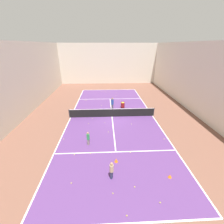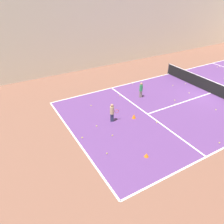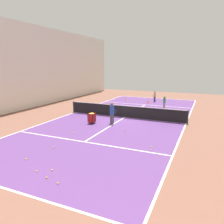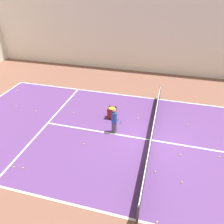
# 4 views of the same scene
# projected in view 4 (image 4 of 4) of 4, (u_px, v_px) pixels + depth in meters

# --- Properties ---
(ground_plane) EXTENTS (38.80, 38.80, 0.00)m
(ground_plane) POSITION_uv_depth(u_px,v_px,m) (152.00, 140.00, 12.52)
(ground_plane) COLOR brown
(court_playing_area) EXTENTS (10.04, 24.06, 0.00)m
(court_playing_area) POSITION_uv_depth(u_px,v_px,m) (152.00, 140.00, 12.52)
(court_playing_area) COLOR #563370
(court_playing_area) RESTS_ON ground
(line_sideline_left) EXTENTS (0.10, 24.06, 0.00)m
(line_sideline_left) POSITION_uv_depth(u_px,v_px,m) (137.00, 221.00, 8.41)
(line_sideline_left) COLOR white
(line_sideline_left) RESTS_ON ground
(line_sideline_right) EXTENTS (0.10, 24.06, 0.00)m
(line_sideline_right) POSITION_uv_depth(u_px,v_px,m) (159.00, 99.00, 16.63)
(line_sideline_right) COLOR white
(line_sideline_right) RESTS_ON ground
(line_service_far) EXTENTS (10.04, 0.10, 0.00)m
(line_service_far) POSITION_uv_depth(u_px,v_px,m) (48.00, 123.00, 13.96)
(line_service_far) COLOR white
(line_service_far) RESTS_ON ground
(line_centre_service) EXTENTS (0.10, 13.23, 0.00)m
(line_centre_service) POSITION_uv_depth(u_px,v_px,m) (152.00, 140.00, 12.52)
(line_centre_service) COLOR white
(line_centre_service) RESTS_ON ground
(hall_enclosure_right) EXTENTS (0.15, 35.10, 8.43)m
(hall_enclosure_right) POSITION_uv_depth(u_px,v_px,m) (170.00, 27.00, 18.84)
(hall_enclosure_right) COLOR silver
(hall_enclosure_right) RESTS_ON ground
(tennis_net) EXTENTS (10.34, 0.10, 1.05)m
(tennis_net) POSITION_uv_depth(u_px,v_px,m) (153.00, 133.00, 12.23)
(tennis_net) COLOR #2D2D33
(tennis_net) RESTS_ON ground
(coach_at_net) EXTENTS (0.44, 0.69, 1.66)m
(coach_at_net) POSITION_uv_depth(u_px,v_px,m) (114.00, 119.00, 12.64)
(coach_at_net) COLOR #4C4C56
(coach_at_net) RESTS_ON ground
(ball_cart) EXTENTS (0.45, 0.52, 0.81)m
(ball_cart) POSITION_uv_depth(u_px,v_px,m) (112.00, 111.00, 14.16)
(ball_cart) COLOR maroon
(ball_cart) RESTS_ON ground
(tennis_ball_3) EXTENTS (0.07, 0.07, 0.07)m
(tennis_ball_3) POSITION_uv_depth(u_px,v_px,m) (17.00, 90.00, 17.84)
(tennis_ball_3) COLOR yellow
(tennis_ball_3) RESTS_ON ground
(tennis_ball_4) EXTENTS (0.07, 0.07, 0.07)m
(tennis_ball_4) POSITION_uv_depth(u_px,v_px,m) (16.00, 106.00, 15.68)
(tennis_ball_4) COLOR yellow
(tennis_ball_4) RESTS_ON ground
(tennis_ball_6) EXTENTS (0.07, 0.07, 0.07)m
(tennis_ball_6) POSITION_uv_depth(u_px,v_px,m) (180.00, 155.00, 11.45)
(tennis_ball_6) COLOR yellow
(tennis_ball_6) RESTS_ON ground
(tennis_ball_9) EXTENTS (0.07, 0.07, 0.07)m
(tennis_ball_9) POSITION_uv_depth(u_px,v_px,m) (14.00, 167.00, 10.73)
(tennis_ball_9) COLOR yellow
(tennis_ball_9) RESTS_ON ground
(tennis_ball_13) EXTENTS (0.07, 0.07, 0.07)m
(tennis_ball_13) POSITION_uv_depth(u_px,v_px,m) (36.00, 111.00, 15.14)
(tennis_ball_13) COLOR yellow
(tennis_ball_13) RESTS_ON ground
(tennis_ball_15) EXTENTS (0.07, 0.07, 0.07)m
(tennis_ball_15) POSITION_uv_depth(u_px,v_px,m) (84.00, 144.00, 12.19)
(tennis_ball_15) COLOR yellow
(tennis_ball_15) RESTS_ON ground
(tennis_ball_16) EXTENTS (0.07, 0.07, 0.07)m
(tennis_ball_16) POSITION_uv_depth(u_px,v_px,m) (155.00, 172.00, 10.47)
(tennis_ball_16) COLOR yellow
(tennis_ball_16) RESTS_ON ground
(tennis_ball_17) EXTENTS (0.07, 0.07, 0.07)m
(tennis_ball_17) POSITION_uv_depth(u_px,v_px,m) (23.00, 168.00, 10.68)
(tennis_ball_17) COLOR yellow
(tennis_ball_17) RESTS_ON ground
(tennis_ball_19) EXTENTS (0.07, 0.07, 0.07)m
(tennis_ball_19) POSITION_uv_depth(u_px,v_px,m) (138.00, 118.00, 14.43)
(tennis_ball_19) COLOR yellow
(tennis_ball_19) RESTS_ON ground
(tennis_ball_20) EXTENTS (0.07, 0.07, 0.07)m
(tennis_ball_20) POSITION_uv_depth(u_px,v_px,m) (74.00, 112.00, 14.99)
(tennis_ball_20) COLOR yellow
(tennis_ball_20) RESTS_ON ground
(tennis_ball_21) EXTENTS (0.07, 0.07, 0.07)m
(tennis_ball_21) POSITION_uv_depth(u_px,v_px,m) (157.00, 222.00, 8.34)
(tennis_ball_21) COLOR yellow
(tennis_ball_21) RESTS_ON ground
(tennis_ball_24) EXTENTS (0.07, 0.07, 0.07)m
(tennis_ball_24) POSITION_uv_depth(u_px,v_px,m) (182.00, 182.00, 9.94)
(tennis_ball_24) COLOR yellow
(tennis_ball_24) RESTS_ON ground
(tennis_ball_25) EXTENTS (0.07, 0.07, 0.07)m
(tennis_ball_25) POSITION_uv_depth(u_px,v_px,m) (219.00, 157.00, 11.31)
(tennis_ball_25) COLOR yellow
(tennis_ball_25) RESTS_ON ground
(tennis_ball_29) EXTENTS (0.07, 0.07, 0.07)m
(tennis_ball_29) POSITION_uv_depth(u_px,v_px,m) (187.00, 125.00, 13.74)
(tennis_ball_29) COLOR yellow
(tennis_ball_29) RESTS_ON ground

